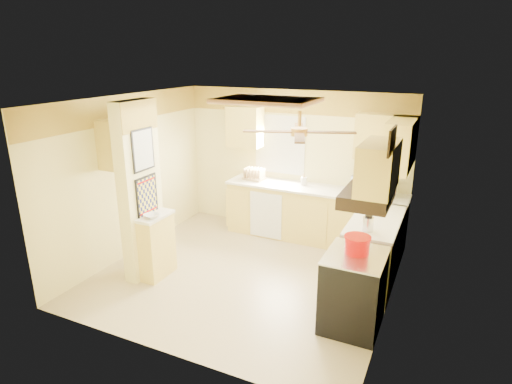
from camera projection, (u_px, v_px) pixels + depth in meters
The scene contains 34 objects.
floor at pixel (246, 274), 6.23m from camera, with size 4.00×4.00×0.00m, color tan.
ceiling at pixel (244, 100), 5.46m from camera, with size 4.00×4.00×0.00m, color white.
wall_back at pixel (293, 163), 7.49m from camera, with size 4.00×4.00×0.00m, color #F4E795.
wall_front at pixel (159, 247), 4.21m from camera, with size 4.00×4.00×0.00m, color #F4E795.
wall_left at pixel (130, 176), 6.65m from camera, with size 3.80×3.80×0.00m, color #F4E795.
wall_right at pixel (396, 215), 5.04m from camera, with size 3.80×3.80×0.00m, color #F4E795.
wallpaper_border at pixel (294, 102), 7.14m from camera, with size 4.00×0.02×0.40m, color #F8DA49.
partition_column at pixel (140, 192), 5.92m from camera, with size 0.20×0.70×2.50m, color #F4E795.
partition_ledge at pixel (157, 247), 6.08m from camera, with size 0.25×0.55×0.90m, color #E3C656.
ledge_top at pixel (155, 216), 5.93m from camera, with size 0.28×0.58×0.04m, color silver.
lower_cabinets_back at pixel (313, 215), 7.27m from camera, with size 3.00×0.60×0.90m, color #E3C656.
lower_cabinets_right at pixel (374, 252), 5.93m from camera, with size 0.60×1.40×0.90m, color #E3C656.
countertop_back at pixel (314, 189), 7.12m from camera, with size 3.04×0.64×0.04m, color silver.
countertop_right at pixel (376, 220), 5.79m from camera, with size 0.64×1.44×0.04m, color silver.
dishwasher_panel at pixel (266, 215), 7.31m from camera, with size 0.58×0.02×0.80m, color white.
window at pixel (280, 145), 7.48m from camera, with size 0.92×0.02×1.02m.
upper_cab_back_left at pixel (245, 127), 7.49m from camera, with size 0.60×0.35×0.70m, color #E3C656.
upper_cab_back_right at pixel (386, 137), 6.53m from camera, with size 0.90×0.35×0.70m, color #E3C656.
upper_cab_right at pixel (400, 145), 6.01m from camera, with size 0.35×1.00×0.70m, color #E3C656.
upper_cab_left_wall at pixel (124, 142), 6.18m from camera, with size 0.35×0.75×0.70m, color #E3C656.
upper_cab_over_stove at pixel (378, 167), 4.42m from camera, with size 0.35×0.76×0.52m, color #E3C656.
stove at pixel (353, 290), 4.95m from camera, with size 0.68×0.77×0.92m.
range_hood at pixel (368, 196), 4.56m from camera, with size 0.50×0.76×0.14m, color black.
poster_menu at pixel (143, 150), 5.69m from camera, with size 0.02×0.42×0.57m.
poster_nashville at pixel (147, 196), 5.89m from camera, with size 0.02×0.42×0.57m.
ceiling_light_panel at pixel (267, 101), 5.87m from camera, with size 1.35×0.95×0.06m.
ceiling_fan at pixel (299, 131), 4.52m from camera, with size 1.15×1.15×0.26m.
vent_grate at pixel (392, 141), 3.95m from camera, with size 0.02×0.40×0.25m, color black.
microwave at pixel (371, 185), 6.73m from camera, with size 0.56×0.38×0.31m, color white.
bowl at pixel (152, 216), 5.82m from camera, with size 0.21×0.21×0.05m, color white.
dutch_oven at pixel (357, 244), 4.83m from camera, with size 0.30×0.30×0.20m.
kettle at pixel (368, 224), 5.36m from camera, with size 0.14×0.14×0.21m.
dish_rack at pixel (254, 175), 7.57m from camera, with size 0.38×0.30×0.20m.
utensil_crock at pixel (304, 181), 7.27m from camera, with size 0.10×0.10×0.20m.
Camera 1 is at (2.49, -4.97, 3.07)m, focal length 30.00 mm.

